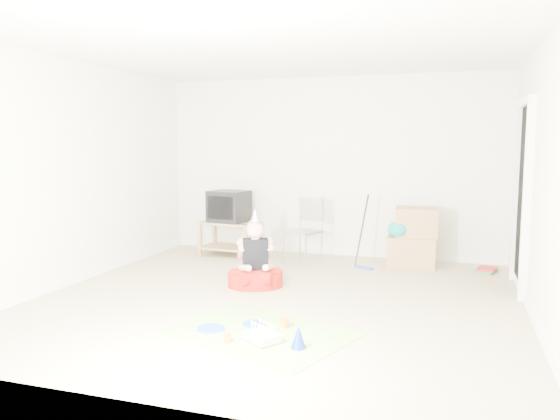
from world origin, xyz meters
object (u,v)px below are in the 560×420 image
(cardboard_boxes, at_px, (413,238))
(birthday_cake, at_px, (263,338))
(tv_stand, at_px, (229,236))
(crt_tv, at_px, (229,206))
(folding_chair, at_px, (303,232))
(seated_woman, at_px, (255,269))

(cardboard_boxes, bearing_deg, birthday_cake, -106.31)
(tv_stand, distance_m, crt_tv, 0.43)
(tv_stand, distance_m, birthday_cake, 3.63)
(folding_chair, height_order, birthday_cake, folding_chair)
(crt_tv, bearing_deg, folding_chair, 0.91)
(seated_woman, distance_m, birthday_cake, 1.81)
(birthday_cake, bearing_deg, cardboard_boxes, 73.69)
(crt_tv, distance_m, cardboard_boxes, 2.65)
(cardboard_boxes, xyz_separation_m, birthday_cake, (-0.96, -3.27, -0.34))
(cardboard_boxes, height_order, seated_woman, seated_woman)
(tv_stand, xyz_separation_m, cardboard_boxes, (2.63, 0.06, 0.09))
(cardboard_boxes, bearing_deg, tv_stand, -178.74)
(tv_stand, height_order, crt_tv, crt_tv)
(crt_tv, relative_size, seated_woman, 0.58)
(tv_stand, height_order, seated_woman, seated_woman)
(tv_stand, distance_m, cardboard_boxes, 2.63)
(folding_chair, bearing_deg, birthday_cake, -80.79)
(folding_chair, relative_size, seated_woman, 1.01)
(tv_stand, relative_size, birthday_cake, 2.41)
(folding_chair, bearing_deg, cardboard_boxes, 11.02)
(tv_stand, bearing_deg, cardboard_boxes, 1.26)
(folding_chair, bearing_deg, tv_stand, 169.35)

